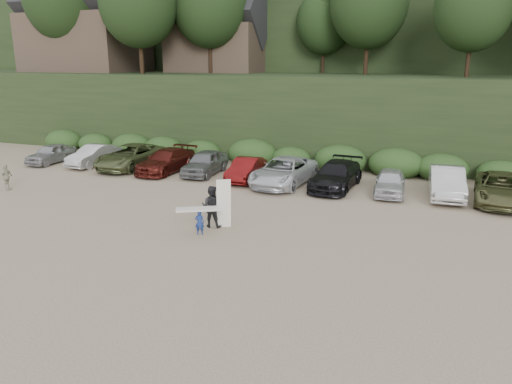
% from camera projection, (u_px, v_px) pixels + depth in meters
% --- Properties ---
extents(ground, '(120.00, 120.00, 0.00)m').
position_uv_depth(ground, '(240.00, 241.00, 20.42)').
color(ground, tan).
rests_on(ground, ground).
extents(hillside_backdrop, '(90.00, 41.50, 28.00)m').
position_uv_depth(hillside_backdrop, '(375.00, 17.00, 49.94)').
color(hillside_backdrop, black).
rests_on(hillside_backdrop, ground).
extents(parked_cars, '(36.79, 6.51, 1.62)m').
position_uv_depth(parked_cars, '(301.00, 172.00, 29.31)').
color(parked_cars, '#9E9EA3').
rests_on(parked_cars, ground).
extents(distant_walker, '(0.46, 0.91, 1.49)m').
position_uv_depth(distant_walker, '(6.00, 177.00, 28.13)').
color(distant_walker, '#B1AF96').
rests_on(distant_walker, ground).
extents(child_surfer, '(1.97, 1.41, 1.17)m').
position_uv_depth(child_surfer, '(199.00, 217.00, 21.03)').
color(child_surfer, navy).
rests_on(child_surfer, ground).
extents(adult_surfer, '(1.40, 0.83, 2.21)m').
position_uv_depth(adult_surfer, '(213.00, 206.00, 21.96)').
color(adult_surfer, black).
rests_on(adult_surfer, ground).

